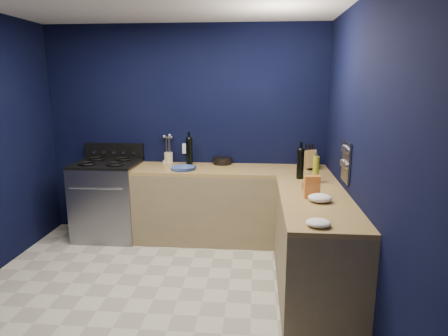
# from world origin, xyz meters

# --- Properties ---
(floor) EXTENTS (3.50, 3.50, 0.02)m
(floor) POSITION_xyz_m (0.00, 0.00, -0.01)
(floor) COLOR beige
(floor) RESTS_ON ground
(wall_back) EXTENTS (3.50, 0.02, 2.60)m
(wall_back) POSITION_xyz_m (0.00, 1.76, 1.30)
(wall_back) COLOR black
(wall_back) RESTS_ON ground
(wall_right) EXTENTS (0.02, 3.50, 2.60)m
(wall_right) POSITION_xyz_m (1.76, 0.00, 1.30)
(wall_right) COLOR black
(wall_right) RESTS_ON ground
(wall_front) EXTENTS (3.50, 0.02, 2.60)m
(wall_front) POSITION_xyz_m (0.00, -1.76, 1.30)
(wall_front) COLOR black
(wall_front) RESTS_ON ground
(cab_back) EXTENTS (2.30, 0.63, 0.86)m
(cab_back) POSITION_xyz_m (0.60, 1.44, 0.43)
(cab_back) COLOR #84724F
(cab_back) RESTS_ON floor
(top_back) EXTENTS (2.30, 0.63, 0.04)m
(top_back) POSITION_xyz_m (0.60, 1.44, 0.88)
(top_back) COLOR brown
(top_back) RESTS_ON cab_back
(cab_right) EXTENTS (0.63, 1.67, 0.86)m
(cab_right) POSITION_xyz_m (1.44, 0.29, 0.43)
(cab_right) COLOR #84724F
(cab_right) RESTS_ON floor
(top_right) EXTENTS (0.63, 1.67, 0.04)m
(top_right) POSITION_xyz_m (1.44, 0.29, 0.88)
(top_right) COLOR brown
(top_right) RESTS_ON cab_right
(gas_range) EXTENTS (0.76, 0.66, 0.92)m
(gas_range) POSITION_xyz_m (-0.93, 1.42, 0.46)
(gas_range) COLOR gray
(gas_range) RESTS_ON floor
(oven_door) EXTENTS (0.59, 0.02, 0.42)m
(oven_door) POSITION_xyz_m (-0.93, 1.10, 0.45)
(oven_door) COLOR black
(oven_door) RESTS_ON gas_range
(cooktop) EXTENTS (0.76, 0.66, 0.03)m
(cooktop) POSITION_xyz_m (-0.93, 1.42, 0.94)
(cooktop) COLOR black
(cooktop) RESTS_ON gas_range
(backguard) EXTENTS (0.76, 0.06, 0.20)m
(backguard) POSITION_xyz_m (-0.93, 1.72, 1.04)
(backguard) COLOR black
(backguard) RESTS_ON gas_range
(spice_panel) EXTENTS (0.02, 0.28, 0.38)m
(spice_panel) POSITION_xyz_m (1.74, 0.55, 1.18)
(spice_panel) COLOR gray
(spice_panel) RESTS_ON wall_right
(wall_outlet) EXTENTS (0.09, 0.02, 0.13)m
(wall_outlet) POSITION_xyz_m (0.00, 1.74, 1.08)
(wall_outlet) COLOR white
(wall_outlet) RESTS_ON wall_back
(plate_stack) EXTENTS (0.33, 0.33, 0.04)m
(plate_stack) POSITION_xyz_m (0.04, 1.33, 0.92)
(plate_stack) COLOR #2D4A9C
(plate_stack) RESTS_ON top_back
(ramekin) EXTENTS (0.11, 0.11, 0.03)m
(ramekin) POSITION_xyz_m (-0.25, 1.69, 0.92)
(ramekin) COLOR white
(ramekin) RESTS_ON top_back
(utensil_crock) EXTENTS (0.13, 0.13, 0.13)m
(utensil_crock) POSITION_xyz_m (-0.22, 1.69, 0.97)
(utensil_crock) COLOR beige
(utensil_crock) RESTS_ON top_back
(wine_bottle_back) EXTENTS (0.09, 0.09, 0.33)m
(wine_bottle_back) POSITION_xyz_m (0.07, 1.58, 1.07)
(wine_bottle_back) COLOR black
(wine_bottle_back) RESTS_ON top_back
(lemon_basket) EXTENTS (0.28, 0.28, 0.09)m
(lemon_basket) POSITION_xyz_m (0.47, 1.68, 0.94)
(lemon_basket) COLOR black
(lemon_basket) RESTS_ON top_back
(knife_block) EXTENTS (0.19, 0.27, 0.26)m
(knife_block) POSITION_xyz_m (1.52, 1.51, 1.01)
(knife_block) COLOR brown
(knife_block) RESTS_ON top_back
(wine_bottle_right) EXTENTS (0.10, 0.10, 0.31)m
(wine_bottle_right) POSITION_xyz_m (1.36, 1.00, 1.06)
(wine_bottle_right) COLOR black
(wine_bottle_right) RESTS_ON top_right
(oil_bottle) EXTENTS (0.07, 0.07, 0.27)m
(oil_bottle) POSITION_xyz_m (1.50, 0.85, 1.04)
(oil_bottle) COLOR #94A221
(oil_bottle) RESTS_ON top_right
(spice_jar_near) EXTENTS (0.05, 0.05, 0.11)m
(spice_jar_near) POSITION_xyz_m (1.39, 0.66, 0.95)
(spice_jar_near) COLOR olive
(spice_jar_near) RESTS_ON top_right
(spice_jar_far) EXTENTS (0.05, 0.05, 0.09)m
(spice_jar_far) POSITION_xyz_m (1.35, 0.53, 0.94)
(spice_jar_far) COLOR olive
(spice_jar_far) RESTS_ON top_right
(crouton_bag) EXTENTS (0.14, 0.08, 0.20)m
(crouton_bag) POSITION_xyz_m (1.39, 0.29, 1.00)
(crouton_bag) COLOR #C5432E
(crouton_bag) RESTS_ON top_right
(towel_front) EXTENTS (0.22, 0.19, 0.07)m
(towel_front) POSITION_xyz_m (1.45, 0.17, 0.94)
(towel_front) COLOR white
(towel_front) RESTS_ON top_right
(towel_end) EXTENTS (0.18, 0.17, 0.05)m
(towel_end) POSITION_xyz_m (1.35, -0.42, 0.93)
(towel_end) COLOR white
(towel_end) RESTS_ON top_right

